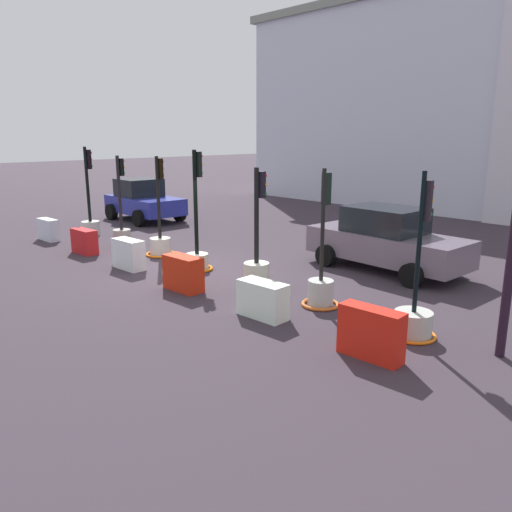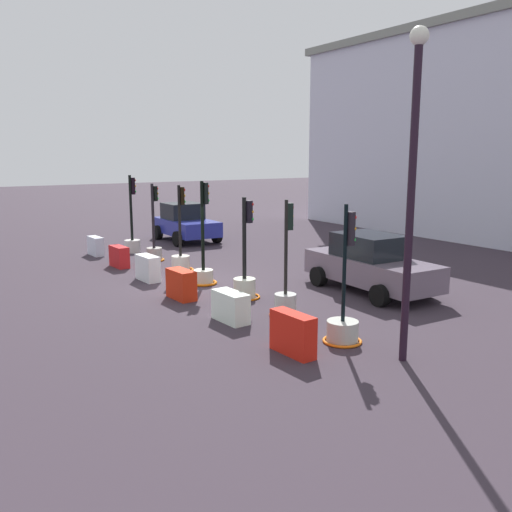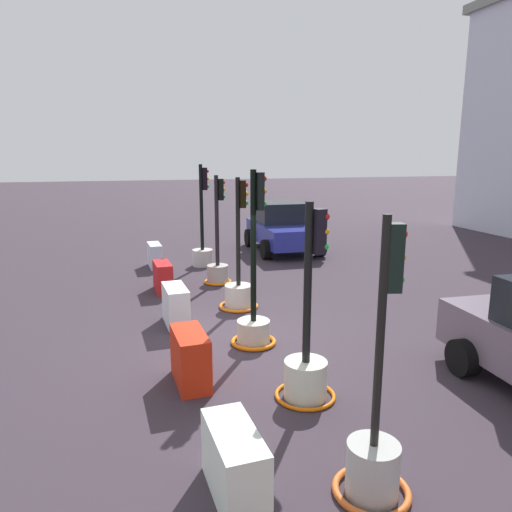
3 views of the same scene
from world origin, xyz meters
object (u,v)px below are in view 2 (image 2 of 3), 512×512
object	(u,v)px
traffic_light_4	(245,280)
construction_barrier_0	(96,246)
traffic_light_2	(181,258)
traffic_light_5	(286,297)
construction_barrier_2	(148,268)
street_lamp_post	(412,171)
traffic_light_6	(343,323)
traffic_light_0	(132,238)
construction_barrier_4	(231,307)
construction_barrier_3	(181,284)
construction_barrier_5	(293,334)
traffic_light_3	(203,268)
traffic_light_1	(154,248)
construction_barrier_1	(119,257)
car_grey_saloon	(370,264)
car_blue_estate	(185,223)

from	to	relation	value
traffic_light_4	construction_barrier_0	bearing A→B (deg)	-169.97
traffic_light_2	traffic_light_5	bearing A→B (deg)	-0.89
traffic_light_4	construction_barrier_2	distance (m)	3.95
construction_barrier_0	street_lamp_post	size ratio (longest dim) A/B	0.16
traffic_light_6	traffic_light_4	bearing A→B (deg)	177.71
traffic_light_6	street_lamp_post	size ratio (longest dim) A/B	0.48
traffic_light_0	construction_barrier_4	distance (m)	10.82
traffic_light_0	construction_barrier_3	world-z (taller)	traffic_light_0
construction_barrier_5	construction_barrier_4	bearing A→B (deg)	178.93
traffic_light_3	street_lamp_post	bearing A→B (deg)	2.41
construction_barrier_2	traffic_light_0	bearing A→B (deg)	164.78
traffic_light_0	traffic_light_1	distance (m)	2.23
traffic_light_3	construction_barrier_3	xyz separation A→B (m)	(1.29, -1.40, -0.11)
construction_barrier_1	car_grey_saloon	world-z (taller)	car_grey_saloon
traffic_light_6	construction_barrier_3	distance (m)	5.56
traffic_light_4	traffic_light_3	bearing A→B (deg)	-174.54
construction_barrier_3	car_blue_estate	distance (m)	10.85
construction_barrier_0	car_blue_estate	world-z (taller)	car_blue_estate
traffic_light_2	construction_barrier_3	world-z (taller)	traffic_light_2
construction_barrier_2	traffic_light_5	bearing A→B (deg)	14.28
construction_barrier_1	construction_barrier_2	xyz separation A→B (m)	(2.67, 0.05, 0.03)
construction_barrier_5	street_lamp_post	bearing A→B (deg)	48.28
construction_barrier_5	street_lamp_post	distance (m)	4.08
construction_barrier_5	street_lamp_post	size ratio (longest dim) A/B	0.18
traffic_light_5	street_lamp_post	size ratio (longest dim) A/B	0.47
car_blue_estate	street_lamp_post	xyz separation A→B (m)	(16.58, -3.07, 2.97)
traffic_light_0	car_grey_saloon	world-z (taller)	traffic_light_0
traffic_light_1	traffic_light_3	distance (m)	4.54
traffic_light_4	street_lamp_post	distance (m)	6.81
construction_barrier_2	construction_barrier_4	world-z (taller)	construction_barrier_2
traffic_light_4	construction_barrier_1	world-z (taller)	traffic_light_4
traffic_light_1	construction_barrier_2	world-z (taller)	traffic_light_1
construction_barrier_1	construction_barrier_2	distance (m)	2.67
traffic_light_3	street_lamp_post	size ratio (longest dim) A/B	0.51
traffic_light_1	street_lamp_post	xyz separation A→B (m)	(12.69, 0.16, 3.32)
traffic_light_0	construction_barrier_1	xyz separation A→B (m)	(2.66, -1.51, -0.24)
street_lamp_post	construction_barrier_4	bearing A→B (deg)	-158.64
construction_barrier_0	construction_barrier_5	xyz separation A→B (m)	(13.60, 0.06, 0.06)
construction_barrier_0	construction_barrier_2	bearing A→B (deg)	0.80
traffic_light_2	car_grey_saloon	distance (m)	6.87
construction_barrier_3	street_lamp_post	distance (m)	7.86
construction_barrier_3	street_lamp_post	size ratio (longest dim) A/B	0.17
traffic_light_1	construction_barrier_5	xyz separation A→B (m)	(11.18, -1.53, -0.07)
street_lamp_post	traffic_light_3	bearing A→B (deg)	-177.59
construction_barrier_4	traffic_light_3	bearing A→B (deg)	161.88
car_blue_estate	construction_barrier_0	bearing A→B (deg)	-73.00
construction_barrier_5	traffic_light_4	bearing A→B (deg)	160.70
construction_barrier_3	construction_barrier_2	bearing A→B (deg)	178.65
construction_barrier_1	traffic_light_1	bearing A→B (deg)	105.40
construction_barrier_0	car_blue_estate	size ratio (longest dim) A/B	0.26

